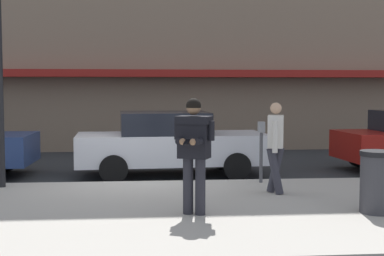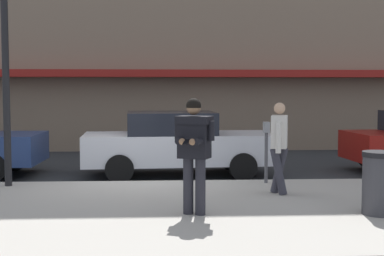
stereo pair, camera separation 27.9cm
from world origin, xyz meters
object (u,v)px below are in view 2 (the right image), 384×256
at_px(trash_bin, 380,183).
at_px(parked_sedan_mid, 177,143).
at_px(street_lamp_post, 5,36).
at_px(man_texting_on_phone, 194,143).
at_px(pedestrian_in_light_coat, 279,142).
at_px(parking_meter, 266,143).

bearing_deg(trash_bin, parked_sedan_mid, 122.44).
xyz_separation_m(street_lamp_post, trash_bin, (6.47, -2.82, -2.51)).
bearing_deg(street_lamp_post, man_texting_on_phone, -36.64).
bearing_deg(trash_bin, pedestrian_in_light_coat, 125.35).
relative_size(man_texting_on_phone, street_lamp_post, 0.37).
relative_size(pedestrian_in_light_coat, parking_meter, 1.34).
xyz_separation_m(pedestrian_in_light_coat, trash_bin, (1.21, -1.70, -0.47)).
bearing_deg(parking_meter, trash_bin, -66.97).
bearing_deg(pedestrian_in_light_coat, man_texting_on_phone, -136.97).
xyz_separation_m(parked_sedan_mid, man_texting_on_phone, (0.14, -4.61, 0.46)).
distance_m(man_texting_on_phone, street_lamp_post, 4.86).
relative_size(street_lamp_post, parking_meter, 3.84).
xyz_separation_m(pedestrian_in_light_coat, parking_meter, (-0.01, 1.17, -0.14)).
xyz_separation_m(man_texting_on_phone, pedestrian_in_light_coat, (1.67, 1.56, -0.14)).
height_order(street_lamp_post, trash_bin, street_lamp_post).
bearing_deg(parking_meter, pedestrian_in_light_coat, -89.39).
xyz_separation_m(street_lamp_post, parking_meter, (5.25, 0.05, -2.17)).
xyz_separation_m(parked_sedan_mid, parking_meter, (1.80, -1.88, 0.18)).
xyz_separation_m(man_texting_on_phone, parking_meter, (1.66, 2.72, -0.28)).
distance_m(parked_sedan_mid, pedestrian_in_light_coat, 3.56).
relative_size(parked_sedan_mid, man_texting_on_phone, 2.55).
bearing_deg(parked_sedan_mid, trash_bin, -57.56).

